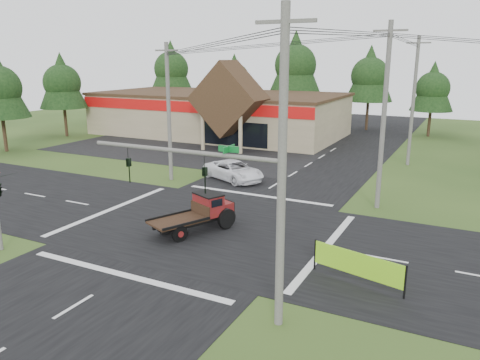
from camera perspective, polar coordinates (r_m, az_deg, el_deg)
The scene contains 19 objects.
ground at distance 26.89m, azimuth -4.12°, elevation -5.69°, with size 120.00×120.00×0.00m, color #2A4518.
road_ns at distance 26.89m, azimuth -4.12°, elevation -5.67°, with size 12.00×120.00×0.02m, color black.
road_ew at distance 26.88m, azimuth -4.12°, elevation -5.66°, with size 120.00×12.00×0.02m, color black.
parking_apron at distance 49.66m, azimuth -6.78°, elevation 3.69°, with size 28.00×14.00×0.02m, color black.
cvs_building at distance 59.05m, azimuth -2.56°, elevation 8.21°, with size 30.40×18.20×9.19m.
traffic_signal_mast at distance 16.57m, azimuth -0.38°, elevation -2.50°, with size 8.12×0.24×7.00m.
utility_pole_nr at distance 15.58m, azimuth 5.13°, elevation 0.96°, with size 2.00×0.30×11.00m.
utility_pole_nw at distance 36.53m, azimuth -8.68°, elevation 8.26°, with size 2.00×0.30×10.50m.
utility_pole_ne at distance 30.21m, azimuth 17.13°, elevation 7.46°, with size 2.00×0.30×11.50m.
utility_pole_n at distance 44.03m, azimuth 20.37°, elevation 9.04°, with size 2.00×0.30×11.20m.
tree_row_a at distance 75.16m, azimuth -8.39°, elevation 13.46°, with size 6.72×6.72×12.12m.
tree_row_b at distance 71.72m, azimuth -0.69°, elevation 12.49°, with size 5.60×5.60×10.10m.
tree_row_c at distance 66.71m, azimuth 6.77°, elevation 13.97°, with size 7.28×7.28×13.13m.
tree_row_d at distance 64.95m, azimuth 15.55°, elevation 12.35°, with size 6.16×6.16×11.11m.
tree_row_e at distance 61.89m, azimuth 22.46°, elevation 10.46°, with size 5.04×5.04×9.09m.
tree_side_w at distance 61.37m, azimuth -20.89°, elevation 11.21°, with size 5.60×5.60×10.10m.
antique_flatbed_truck at distance 25.89m, azimuth -5.64°, elevation -4.12°, with size 1.88×4.91×2.06m, color #61180D, non-canonical shape.
roadside_banner at distance 20.72m, azimuth 14.09°, elevation -10.31°, with size 4.27×0.12×1.46m, color #83D01B, non-canonical shape.
white_pickup at distance 36.84m, azimuth -0.78°, elevation 1.16°, with size 2.51×5.44×1.51m, color white.
Camera 1 is at (13.06, -21.59, 9.29)m, focal length 35.00 mm.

